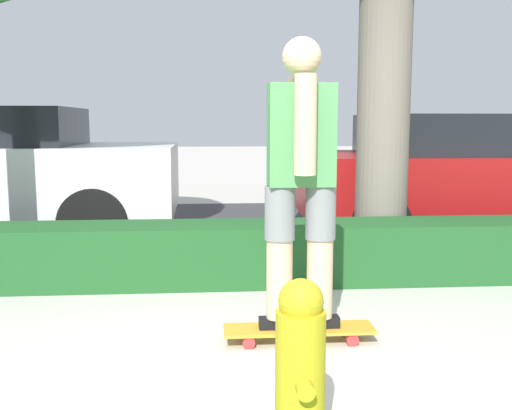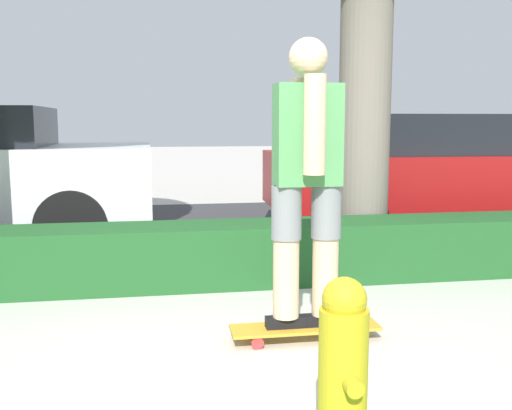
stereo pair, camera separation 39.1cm
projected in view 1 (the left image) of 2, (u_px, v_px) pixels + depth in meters
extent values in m
plane|color=#BCB7AD|center=(237.00, 351.00, 3.72)|extent=(60.00, 60.00, 0.00)
cube|color=#38383A|center=(223.00, 229.00, 7.86)|extent=(12.79, 5.00, 0.01)
cube|color=#1E5123|center=(229.00, 253.00, 5.26)|extent=(12.79, 0.60, 0.53)
cube|color=gold|center=(299.00, 329.00, 3.86)|extent=(0.97, 0.24, 0.02)
cylinder|color=red|center=(352.00, 340.00, 3.80)|extent=(0.08, 0.04, 0.08)
cylinder|color=red|center=(346.00, 330.00, 3.98)|extent=(0.08, 0.04, 0.08)
cylinder|color=red|center=(249.00, 343.00, 3.75)|extent=(0.08, 0.04, 0.08)
cylinder|color=red|center=(247.00, 333.00, 3.93)|extent=(0.08, 0.04, 0.08)
cube|color=black|center=(279.00, 323.00, 3.84)|extent=(0.26, 0.09, 0.07)
cylinder|color=beige|center=(280.00, 253.00, 3.78)|extent=(0.17, 0.17, 0.85)
cylinder|color=gray|center=(280.00, 213.00, 3.74)|extent=(0.19, 0.19, 0.34)
cube|color=black|center=(319.00, 322.00, 3.86)|extent=(0.26, 0.09, 0.07)
cylinder|color=beige|center=(320.00, 252.00, 3.80)|extent=(0.17, 0.17, 0.85)
cylinder|color=gray|center=(321.00, 212.00, 3.76)|extent=(0.19, 0.19, 0.34)
cube|color=#519356|center=(301.00, 135.00, 3.69)|extent=(0.41, 0.22, 0.63)
cylinder|color=beige|center=(305.00, 125.00, 3.51)|extent=(0.13, 0.13, 0.59)
cylinder|color=beige|center=(297.00, 125.00, 3.84)|extent=(0.13, 0.13, 0.59)
sphere|color=beige|center=(302.00, 57.00, 3.62)|extent=(0.24, 0.24, 0.24)
cylinder|color=#70665B|center=(384.00, 90.00, 5.75)|extent=(0.51, 0.51, 3.43)
cylinder|color=black|center=(94.00, 222.00, 6.26)|extent=(0.73, 0.23, 0.73)
cylinder|color=black|center=(119.00, 200.00, 8.01)|extent=(0.73, 0.23, 0.73)
cube|color=maroon|center=(458.00, 182.00, 7.41)|extent=(4.02, 2.09, 0.70)
cube|color=black|center=(450.00, 134.00, 7.31)|extent=(2.11, 1.79, 0.48)
cylinder|color=black|center=(380.00, 223.00, 6.47)|extent=(0.65, 0.24, 0.65)
cylinder|color=black|center=(343.00, 201.00, 8.25)|extent=(0.65, 0.24, 0.65)
cylinder|color=gold|center=(300.00, 392.00, 2.41)|extent=(0.20, 0.20, 0.67)
sphere|color=gold|center=(301.00, 301.00, 2.36)|extent=(0.18, 0.18, 0.18)
cylinder|color=gold|center=(304.00, 387.00, 2.30)|extent=(0.07, 0.12, 0.07)
cylinder|color=gold|center=(297.00, 366.00, 2.50)|extent=(0.07, 0.12, 0.07)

